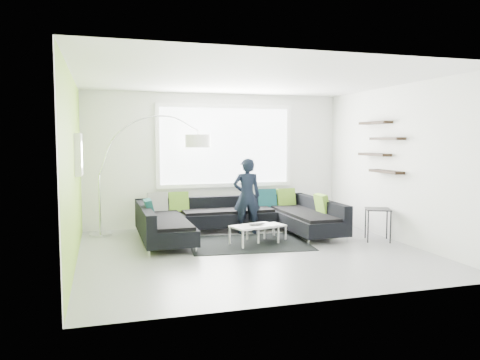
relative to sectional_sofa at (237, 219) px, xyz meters
name	(u,v)px	position (x,y,z in m)	size (l,w,h in m)	color
ground	(252,251)	(-0.08, -1.13, -0.34)	(5.50, 5.50, 0.00)	gray
room_shell	(251,141)	(-0.04, -0.92, 1.47)	(5.54, 5.04, 2.82)	white
sectional_sofa	(237,219)	(0.00, 0.00, 0.00)	(3.61, 2.25, 0.77)	black
rug	(249,243)	(0.04, -0.58, -0.34)	(2.07, 1.51, 0.01)	black
coffee_table	(261,233)	(0.28, -0.54, -0.17)	(1.03, 0.60, 0.34)	white
arc_lamp	(99,176)	(-2.47, 0.86, 0.81)	(2.16, 0.77, 2.31)	silver
side_table	(378,225)	(2.35, -1.03, -0.05)	(0.43, 0.43, 0.59)	black
person	(247,196)	(0.28, 0.30, 0.39)	(0.58, 0.42, 1.47)	black
laptop	(258,225)	(0.17, -0.69, 0.01)	(0.31, 0.22, 0.02)	black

